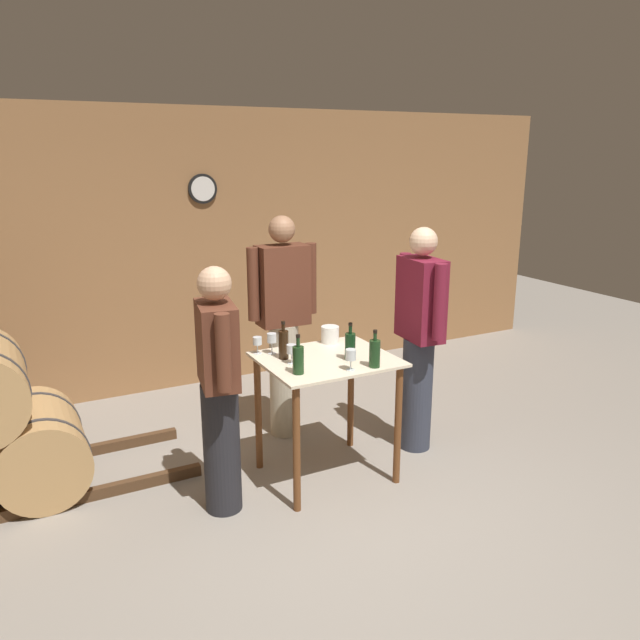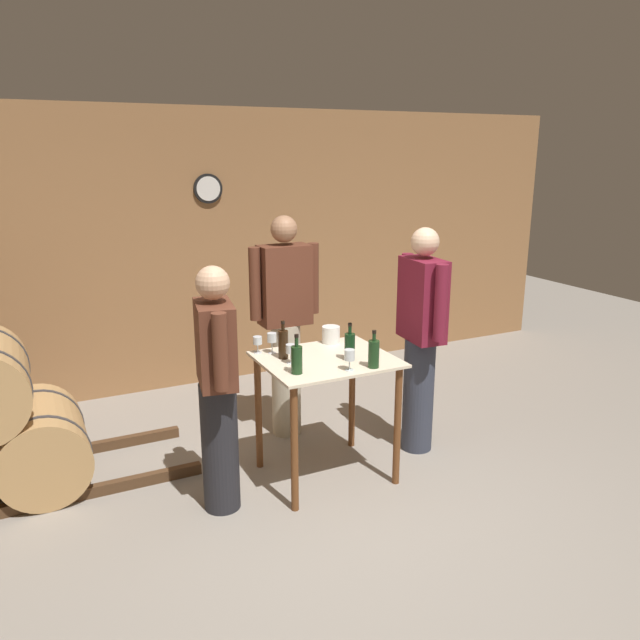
{
  "view_description": "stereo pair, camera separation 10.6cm",
  "coord_description": "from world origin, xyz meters",
  "px_view_note": "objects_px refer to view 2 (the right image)",
  "views": [
    {
      "loc": [
        -1.77,
        -2.95,
        2.3
      ],
      "look_at": [
        0.18,
        0.77,
        1.15
      ],
      "focal_mm": 35.0,
      "sensor_mm": 36.0,
      "label": 1
    },
    {
      "loc": [
        -1.67,
        -3.0,
        2.3
      ],
      "look_at": [
        0.18,
        0.77,
        1.15
      ],
      "focal_mm": 35.0,
      "sensor_mm": 36.0,
      "label": 2
    }
  ],
  "objects_px": {
    "wine_bottle_center": "(350,346)",
    "wine_bottle_right": "(374,353)",
    "person_visitor_bearded": "(217,386)",
    "wine_bottle_left": "(283,343)",
    "wine_glass_near_left": "(258,341)",
    "person_host": "(421,336)",
    "wine_glass_near_right": "(291,350)",
    "person_visitor_with_scarf": "(285,322)",
    "wine_glass_far_side": "(350,356)",
    "ice_bucket": "(331,335)",
    "wine_bottle_far_left": "(297,359)",
    "wine_glass_near_center": "(272,338)"
  },
  "relations": [
    {
      "from": "wine_bottle_center",
      "to": "wine_glass_far_side",
      "type": "relative_size",
      "value": 1.85
    },
    {
      "from": "ice_bucket",
      "to": "wine_glass_far_side",
      "type": "bearing_deg",
      "value": -105.77
    },
    {
      "from": "wine_bottle_center",
      "to": "person_visitor_bearded",
      "type": "bearing_deg",
      "value": 178.18
    },
    {
      "from": "wine_glass_far_side",
      "to": "ice_bucket",
      "type": "relative_size",
      "value": 1.07
    },
    {
      "from": "wine_bottle_left",
      "to": "wine_glass_near_right",
      "type": "distance_m",
      "value": 0.12
    },
    {
      "from": "wine_bottle_far_left",
      "to": "wine_glass_near_center",
      "type": "distance_m",
      "value": 0.46
    },
    {
      "from": "wine_bottle_left",
      "to": "ice_bucket",
      "type": "height_order",
      "value": "wine_bottle_left"
    },
    {
      "from": "wine_glass_far_side",
      "to": "person_host",
      "type": "xyz_separation_m",
      "value": [
        0.82,
        0.36,
        -0.07
      ]
    },
    {
      "from": "wine_bottle_far_left",
      "to": "wine_glass_far_side",
      "type": "relative_size",
      "value": 1.85
    },
    {
      "from": "wine_bottle_left",
      "to": "person_visitor_bearded",
      "type": "height_order",
      "value": "person_visitor_bearded"
    },
    {
      "from": "person_visitor_with_scarf",
      "to": "person_visitor_bearded",
      "type": "bearing_deg",
      "value": -134.15
    },
    {
      "from": "wine_bottle_right",
      "to": "ice_bucket",
      "type": "xyz_separation_m",
      "value": [
        -0.0,
        0.61,
        -0.04
      ]
    },
    {
      "from": "wine_bottle_center",
      "to": "person_visitor_with_scarf",
      "type": "height_order",
      "value": "person_visitor_with_scarf"
    },
    {
      "from": "wine_bottle_right",
      "to": "wine_glass_near_center",
      "type": "relative_size",
      "value": 1.72
    },
    {
      "from": "wine_glass_near_left",
      "to": "person_host",
      "type": "height_order",
      "value": "person_host"
    },
    {
      "from": "wine_bottle_right",
      "to": "person_visitor_with_scarf",
      "type": "relative_size",
      "value": 0.14
    },
    {
      "from": "wine_bottle_left",
      "to": "wine_glass_far_side",
      "type": "distance_m",
      "value": 0.51
    },
    {
      "from": "person_visitor_with_scarf",
      "to": "person_visitor_bearded",
      "type": "xyz_separation_m",
      "value": [
        -0.83,
        -0.86,
        -0.11
      ]
    },
    {
      "from": "wine_bottle_far_left",
      "to": "wine_bottle_left",
      "type": "height_order",
      "value": "wine_bottle_left"
    },
    {
      "from": "wine_bottle_left",
      "to": "person_host",
      "type": "distance_m",
      "value": 1.11
    },
    {
      "from": "person_host",
      "to": "person_visitor_bearded",
      "type": "distance_m",
      "value": 1.66
    },
    {
      "from": "wine_glass_far_side",
      "to": "ice_bucket",
      "type": "height_order",
      "value": "wine_glass_far_side"
    },
    {
      "from": "wine_bottle_right",
      "to": "wine_glass_far_side",
      "type": "relative_size",
      "value": 1.8
    },
    {
      "from": "person_visitor_bearded",
      "to": "ice_bucket",
      "type": "bearing_deg",
      "value": 20.84
    },
    {
      "from": "wine_glass_near_center",
      "to": "person_host",
      "type": "height_order",
      "value": "person_host"
    },
    {
      "from": "wine_glass_near_right",
      "to": "person_visitor_with_scarf",
      "type": "relative_size",
      "value": 0.07
    },
    {
      "from": "wine_bottle_right",
      "to": "person_host",
      "type": "distance_m",
      "value": 0.75
    },
    {
      "from": "wine_bottle_far_left",
      "to": "wine_bottle_right",
      "type": "bearing_deg",
      "value": -13.4
    },
    {
      "from": "wine_bottle_center",
      "to": "wine_bottle_right",
      "type": "bearing_deg",
      "value": -71.07
    },
    {
      "from": "person_visitor_bearded",
      "to": "wine_bottle_left",
      "type": "bearing_deg",
      "value": 20.8
    },
    {
      "from": "wine_glass_near_left",
      "to": "person_visitor_with_scarf",
      "type": "xyz_separation_m",
      "value": [
        0.41,
        0.46,
        -0.02
      ]
    },
    {
      "from": "person_host",
      "to": "wine_glass_near_left",
      "type": "bearing_deg",
      "value": 168.39
    },
    {
      "from": "person_host",
      "to": "wine_bottle_center",
      "type": "bearing_deg",
      "value": -166.44
    },
    {
      "from": "wine_glass_near_left",
      "to": "person_visitor_bearded",
      "type": "height_order",
      "value": "person_visitor_bearded"
    },
    {
      "from": "ice_bucket",
      "to": "wine_bottle_right",
      "type": "bearing_deg",
      "value": -89.63
    },
    {
      "from": "wine_bottle_right",
      "to": "wine_glass_far_side",
      "type": "bearing_deg",
      "value": 173.31
    },
    {
      "from": "wine_bottle_far_left",
      "to": "wine_glass_near_left",
      "type": "height_order",
      "value": "wine_bottle_far_left"
    },
    {
      "from": "wine_bottle_center",
      "to": "wine_glass_near_center",
      "type": "relative_size",
      "value": 1.77
    },
    {
      "from": "ice_bucket",
      "to": "person_host",
      "type": "xyz_separation_m",
      "value": [
        0.65,
        -0.24,
        -0.03
      ]
    },
    {
      "from": "wine_glass_near_right",
      "to": "ice_bucket",
      "type": "height_order",
      "value": "wine_glass_near_right"
    },
    {
      "from": "wine_bottle_right",
      "to": "ice_bucket",
      "type": "height_order",
      "value": "wine_bottle_right"
    },
    {
      "from": "wine_bottle_center",
      "to": "wine_glass_near_left",
      "type": "distance_m",
      "value": 0.67
    },
    {
      "from": "wine_glass_near_center",
      "to": "person_visitor_with_scarf",
      "type": "height_order",
      "value": "person_visitor_with_scarf"
    },
    {
      "from": "wine_bottle_left",
      "to": "wine_bottle_center",
      "type": "bearing_deg",
      "value": -30.76
    },
    {
      "from": "wine_bottle_center",
      "to": "wine_bottle_right",
      "type": "distance_m",
      "value": 0.22
    },
    {
      "from": "wine_glass_far_side",
      "to": "wine_bottle_far_left",
      "type": "bearing_deg",
      "value": 163.27
    },
    {
      "from": "wine_bottle_far_left",
      "to": "wine_bottle_left",
      "type": "distance_m",
      "value": 0.32
    },
    {
      "from": "wine_bottle_far_left",
      "to": "person_host",
      "type": "xyz_separation_m",
      "value": [
        1.15,
        0.26,
        -0.07
      ]
    },
    {
      "from": "wine_bottle_left",
      "to": "person_visitor_bearded",
      "type": "xyz_separation_m",
      "value": [
        -0.54,
        -0.21,
        -0.15
      ]
    },
    {
      "from": "wine_glass_near_left",
      "to": "wine_glass_near_right",
      "type": "xyz_separation_m",
      "value": [
        0.12,
        -0.31,
        0.01
      ]
    }
  ]
}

